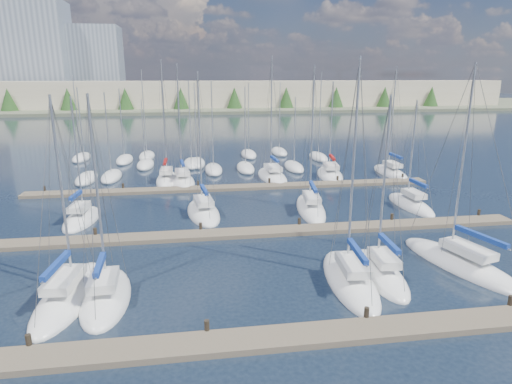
{
  "coord_description": "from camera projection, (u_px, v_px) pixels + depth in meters",
  "views": [
    {
      "loc": [
        -4.28,
        -15.2,
        12.12
      ],
      "look_at": [
        0.0,
        14.0,
        4.0
      ],
      "focal_mm": 30.0,
      "sensor_mm": 36.0,
      "label": 1
    }
  ],
  "objects": [
    {
      "name": "ground",
      "position": [
        218.0,
        146.0,
        75.55
      ],
      "size": [
        400.0,
        400.0,
        0.0
      ],
      "primitive_type": "plane",
      "color": "#1B2636",
      "rests_on": "ground"
    },
    {
      "name": "dock_near",
      "position": [
        293.0,
        337.0,
        20.19
      ],
      "size": [
        44.0,
        1.93,
        1.1
      ],
      "color": "#6B5E4C",
      "rests_on": "ground"
    },
    {
      "name": "dock_mid",
      "position": [
        252.0,
        232.0,
        33.55
      ],
      "size": [
        44.0,
        1.93,
        1.1
      ],
      "color": "#6B5E4C",
      "rests_on": "ground"
    },
    {
      "name": "dock_far",
      "position": [
        235.0,
        188.0,
        46.9
      ],
      "size": [
        44.0,
        1.93,
        1.1
      ],
      "color": "#6B5E4C",
      "rests_on": "ground"
    },
    {
      "name": "sailboat_e",
      "position": [
        380.0,
        273.0,
        26.63
      ],
      "size": [
        2.75,
        7.38,
        11.78
      ],
      "rotation": [
        0.0,
        0.0,
        -0.06
      ],
      "color": "white",
      "rests_on": "ground"
    },
    {
      "name": "sailboat_k",
      "position": [
        311.0,
        208.0,
        39.59
      ],
      "size": [
        3.64,
        9.3,
        13.7
      ],
      "rotation": [
        0.0,
        0.0,
        -0.13
      ],
      "color": "white",
      "rests_on": "ground"
    },
    {
      "name": "sailboat_b",
      "position": [
        69.0,
        295.0,
        23.95
      ],
      "size": [
        3.51,
        8.81,
        11.9
      ],
      "rotation": [
        0.0,
        0.0,
        -0.1
      ],
      "color": "white",
      "rests_on": "ground"
    },
    {
      "name": "sailboat_n",
      "position": [
        167.0,
        179.0,
        50.35
      ],
      "size": [
        2.54,
        8.08,
        14.51
      ],
      "rotation": [
        0.0,
        0.0,
        -0.01
      ],
      "color": "white",
      "rests_on": "ground"
    },
    {
      "name": "sailboat_r",
      "position": [
        390.0,
        172.0,
        53.94
      ],
      "size": [
        2.59,
        8.53,
        13.89
      ],
      "rotation": [
        0.0,
        0.0,
        -0.01
      ],
      "color": "white",
      "rests_on": "ground"
    },
    {
      "name": "sailboat_o",
      "position": [
        183.0,
        181.0,
        49.55
      ],
      "size": [
        3.54,
        7.74,
        14.07
      ],
      "rotation": [
        0.0,
        0.0,
        0.11
      ],
      "color": "white",
      "rests_on": "ground"
    },
    {
      "name": "sailboat_f",
      "position": [
        460.0,
        264.0,
        27.96
      ],
      "size": [
        5.07,
        9.97,
        13.59
      ],
      "rotation": [
        0.0,
        0.0,
        0.26
      ],
      "color": "white",
      "rests_on": "ground"
    },
    {
      "name": "sailboat_h",
      "position": [
        82.0,
        219.0,
        36.59
      ],
      "size": [
        3.04,
        6.64,
        11.19
      ],
      "rotation": [
        0.0,
        0.0,
        -0.09
      ],
      "color": "white",
      "rests_on": "ground"
    },
    {
      "name": "sailboat_d",
      "position": [
        350.0,
        280.0,
        25.75
      ],
      "size": [
        3.35,
        8.68,
        13.85
      ],
      "rotation": [
        0.0,
        0.0,
        -0.08
      ],
      "color": "white",
      "rests_on": "ground"
    },
    {
      "name": "sailboat_p",
      "position": [
        272.0,
        176.0,
        52.01
      ],
      "size": [
        3.44,
        9.08,
        14.96
      ],
      "rotation": [
        0.0,
        0.0,
        0.05
      ],
      "color": "white",
      "rests_on": "ground"
    },
    {
      "name": "sailboat_m",
      "position": [
        411.0,
        205.0,
        40.66
      ],
      "size": [
        2.55,
        7.53,
        10.67
      ],
      "rotation": [
        0.0,
        0.0,
        0.03
      ],
      "color": "white",
      "rests_on": "ground"
    },
    {
      "name": "sailboat_j",
      "position": [
        203.0,
        212.0,
        38.43
      ],
      "size": [
        3.65,
        8.06,
        13.17
      ],
      "rotation": [
        0.0,
        0.0,
        0.12
      ],
      "color": "white",
      "rests_on": "ground"
    },
    {
      "name": "sailboat_c",
      "position": [
        106.0,
        297.0,
        23.81
      ],
      "size": [
        3.0,
        7.16,
        11.96
      ],
      "rotation": [
        0.0,
        0.0,
        0.05
      ],
      "color": "white",
      "rests_on": "ground"
    },
    {
      "name": "sailboat_q",
      "position": [
        330.0,
        174.0,
        52.93
      ],
      "size": [
        4.18,
        8.69,
        12.11
      ],
      "rotation": [
        0.0,
        0.0,
        -0.15
      ],
      "color": "white",
      "rests_on": "ground"
    },
    {
      "name": "distant_boats",
      "position": [
        194.0,
        163.0,
        59.38
      ],
      "size": [
        36.93,
        20.75,
        13.3
      ],
      "color": "#9EA0A5",
      "rests_on": "ground"
    },
    {
      "name": "shoreline",
      "position": [
        167.0,
        88.0,
        157.36
      ],
      "size": [
        400.0,
        60.0,
        38.0
      ],
      "color": "#666B51",
      "rests_on": "ground"
    }
  ]
}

